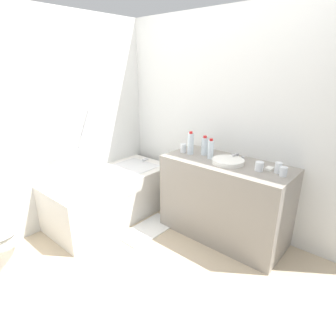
# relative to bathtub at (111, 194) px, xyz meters

# --- Properties ---
(ground_plane) EXTENTS (3.76, 3.76, 0.00)m
(ground_plane) POSITION_rel_bathtub_xyz_m (-0.48, -1.02, -0.30)
(ground_plane) COLOR #C1AD8E
(wall_back_tiled) EXTENTS (3.02, 0.10, 2.33)m
(wall_back_tiled) POSITION_rel_bathtub_xyz_m (-0.48, 0.40, 0.87)
(wall_back_tiled) COLOR silver
(wall_back_tiled) RESTS_ON ground_plane
(wall_right_mirror) EXTENTS (0.10, 3.16, 2.33)m
(wall_right_mirror) POSITION_rel_bathtub_xyz_m (0.89, -1.02, 0.87)
(wall_right_mirror) COLOR silver
(wall_right_mirror) RESTS_ON ground_plane
(bathtub) EXTENTS (1.52, 0.71, 1.32)m
(bathtub) POSITION_rel_bathtub_xyz_m (0.00, 0.00, 0.00)
(bathtub) COLOR silver
(bathtub) RESTS_ON ground_plane
(vanity_counter) EXTENTS (0.59, 1.32, 0.86)m
(vanity_counter) POSITION_rel_bathtub_xyz_m (0.54, -1.24, 0.13)
(vanity_counter) COLOR gray
(vanity_counter) RESTS_ON ground_plane
(sink_basin) EXTENTS (0.32, 0.32, 0.04)m
(sink_basin) POSITION_rel_bathtub_xyz_m (0.51, -1.26, 0.58)
(sink_basin) COLOR white
(sink_basin) RESTS_ON vanity_counter
(sink_faucet) EXTENTS (0.12, 0.15, 0.06)m
(sink_faucet) POSITION_rel_bathtub_xyz_m (0.70, -1.26, 0.59)
(sink_faucet) COLOR #B4B4B9
(sink_faucet) RESTS_ON vanity_counter
(water_bottle_0) EXTENTS (0.07, 0.07, 0.25)m
(water_bottle_0) POSITION_rel_bathtub_xyz_m (0.51, -0.79, 0.68)
(water_bottle_0) COLOR silver
(water_bottle_0) RESTS_ON vanity_counter
(water_bottle_1) EXTENTS (0.07, 0.07, 0.21)m
(water_bottle_1) POSITION_rel_bathtub_xyz_m (0.59, -0.93, 0.66)
(water_bottle_1) COLOR silver
(water_bottle_1) RESTS_ON vanity_counter
(water_bottle_2) EXTENTS (0.06, 0.06, 0.21)m
(water_bottle_2) POSITION_rel_bathtub_xyz_m (0.52, -1.05, 0.66)
(water_bottle_2) COLOR silver
(water_bottle_2) RESTS_ON vanity_counter
(drinking_glass_0) EXTENTS (0.07, 0.07, 0.10)m
(drinking_glass_0) POSITION_rel_bathtub_xyz_m (0.51, -0.70, 0.61)
(drinking_glass_0) COLOR white
(drinking_glass_0) RESTS_ON vanity_counter
(drinking_glass_1) EXTENTS (0.08, 0.08, 0.09)m
(drinking_glass_1) POSITION_rel_bathtub_xyz_m (0.52, -1.58, 0.60)
(drinking_glass_1) COLOR white
(drinking_glass_1) RESTS_ON vanity_counter
(drinking_glass_2) EXTENTS (0.07, 0.07, 0.08)m
(drinking_glass_2) POSITION_rel_bathtub_xyz_m (0.53, -1.80, 0.60)
(drinking_glass_2) COLOR white
(drinking_glass_2) RESTS_ON vanity_counter
(drinking_glass_3) EXTENTS (0.06, 0.06, 0.10)m
(drinking_glass_3) POSITION_rel_bathtub_xyz_m (0.58, -1.74, 0.61)
(drinking_glass_3) COLOR white
(drinking_glass_3) RESTS_ON vanity_counter
(soap_dish) EXTENTS (0.09, 0.06, 0.02)m
(soap_dish) POSITION_rel_bathtub_xyz_m (0.61, -1.65, 0.57)
(soap_dish) COLOR white
(soap_dish) RESTS_ON vanity_counter
(bath_mat) EXTENTS (0.68, 0.34, 0.01)m
(bath_mat) POSITION_rel_bathtub_xyz_m (0.06, -0.56, -0.29)
(bath_mat) COLOR white
(bath_mat) RESTS_ON ground_plane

